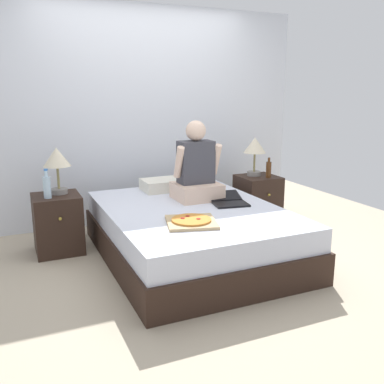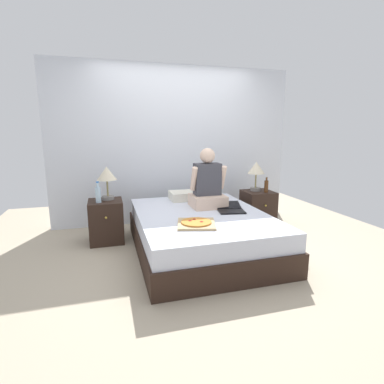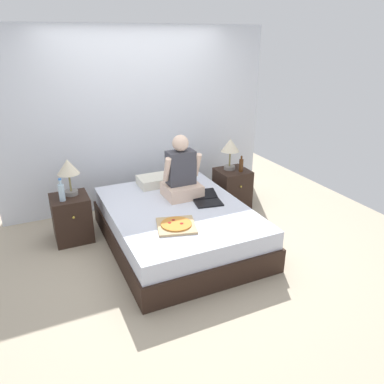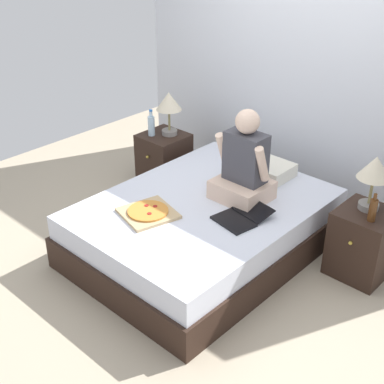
{
  "view_description": "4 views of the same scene",
  "coord_description": "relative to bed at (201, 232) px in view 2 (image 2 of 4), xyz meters",
  "views": [
    {
      "loc": [
        -1.55,
        -3.51,
        1.56
      ],
      "look_at": [
        -0.04,
        -0.11,
        0.66
      ],
      "focal_mm": 40.0,
      "sensor_mm": 36.0,
      "label": 1
    },
    {
      "loc": [
        -1.11,
        -3.41,
        1.48
      ],
      "look_at": [
        -0.14,
        -0.07,
        0.77
      ],
      "focal_mm": 28.0,
      "sensor_mm": 36.0,
      "label": 2
    },
    {
      "loc": [
        -1.52,
        -3.7,
        2.37
      ],
      "look_at": [
        0.1,
        -0.21,
        0.74
      ],
      "focal_mm": 35.0,
      "sensor_mm": 36.0,
      "label": 3
    },
    {
      "loc": [
        2.56,
        -2.89,
        2.71
      ],
      "look_at": [
        0.02,
        -0.17,
        0.66
      ],
      "focal_mm": 50.0,
      "sensor_mm": 36.0,
      "label": 4
    }
  ],
  "objects": [
    {
      "name": "bed",
      "position": [
        0.0,
        0.0,
        0.0
      ],
      "size": [
        1.59,
        2.11,
        0.48
      ],
      "color": "black",
      "rests_on": "ground"
    },
    {
      "name": "ground_plane",
      "position": [
        0.0,
        0.0,
        -0.24
      ],
      "size": [
        5.92,
        5.92,
        0.0
      ],
      "primitive_type": "plane",
      "color": "tan"
    },
    {
      "name": "lamp_on_right_nightstand",
      "position": [
        1.11,
        0.69,
        0.66
      ],
      "size": [
        0.26,
        0.26,
        0.45
      ],
      "color": "gray",
      "rests_on": "nightstand_right"
    },
    {
      "name": "pillow",
      "position": [
        0.04,
        0.78,
        0.31
      ],
      "size": [
        0.52,
        0.34,
        0.12
      ],
      "primitive_type": "cube",
      "color": "silver",
      "rests_on": "bed"
    },
    {
      "name": "nightstand_left",
      "position": [
        -1.14,
        0.64,
        0.05
      ],
      "size": [
        0.44,
        0.47,
        0.57
      ],
      "color": "black",
      "rests_on": "ground"
    },
    {
      "name": "lamp_on_left_nightstand",
      "position": [
        -1.1,
        0.69,
        0.66
      ],
      "size": [
        0.26,
        0.26,
        0.45
      ],
      "color": "gray",
      "rests_on": "nightstand_left"
    },
    {
      "name": "pizza_box",
      "position": [
        -0.2,
        -0.45,
        0.26
      ],
      "size": [
        0.49,
        0.49,
        0.05
      ],
      "color": "tan",
      "rests_on": "bed"
    },
    {
      "name": "nightstand_right",
      "position": [
        1.14,
        0.64,
        0.05
      ],
      "size": [
        0.44,
        0.47,
        0.57
      ],
      "color": "black",
      "rests_on": "ground"
    },
    {
      "name": "wall_back",
      "position": [
        0.0,
        1.42,
        1.01
      ],
      "size": [
        3.92,
        0.12,
        2.5
      ],
      "primitive_type": "cube",
      "color": "silver",
      "rests_on": "ground"
    },
    {
      "name": "beer_bottle",
      "position": [
        1.21,
        0.54,
        0.43
      ],
      "size": [
        0.06,
        0.06,
        0.23
      ],
      "color": "#512D14",
      "rests_on": "nightstand_right"
    },
    {
      "name": "person_seated",
      "position": [
        0.18,
        0.29,
        0.53
      ],
      "size": [
        0.47,
        0.4,
        0.78
      ],
      "color": "beige",
      "rests_on": "bed"
    },
    {
      "name": "laptop",
      "position": [
        0.39,
        -0.01,
        0.27
      ],
      "size": [
        0.38,
        0.46,
        0.07
      ],
      "color": "black",
      "rests_on": "bed"
    },
    {
      "name": "water_bottle",
      "position": [
        -1.22,
        0.55,
        0.44
      ],
      "size": [
        0.07,
        0.07,
        0.28
      ],
      "color": "silver",
      "rests_on": "nightstand_left"
    }
  ]
}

